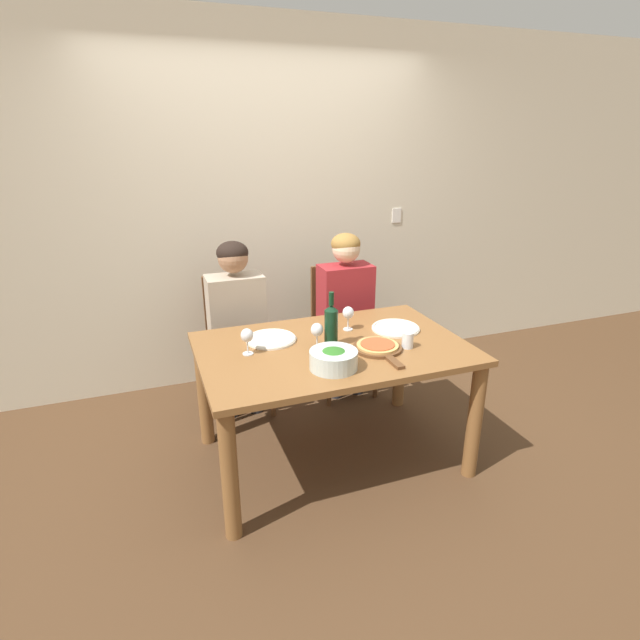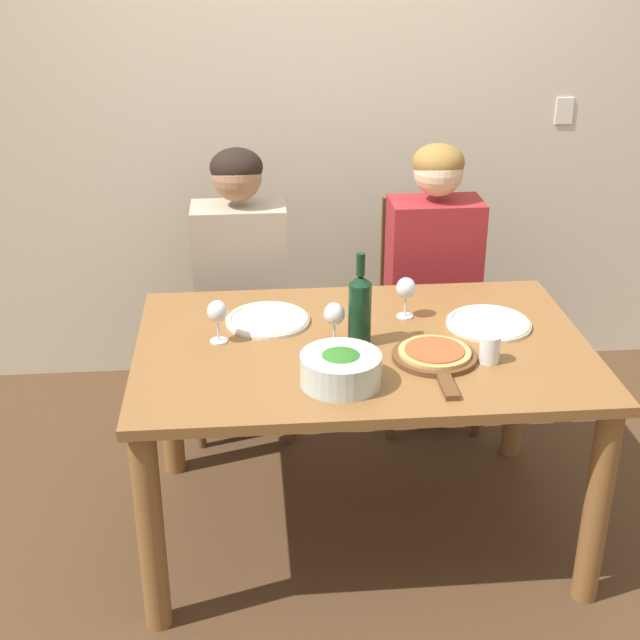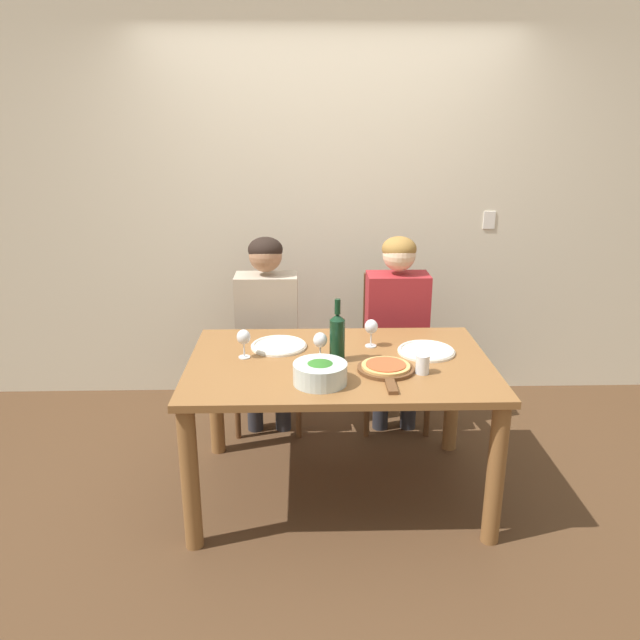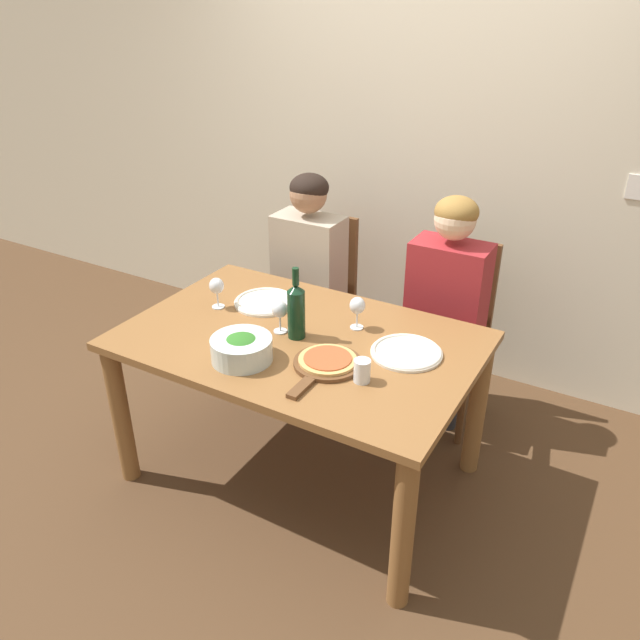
{
  "view_description": "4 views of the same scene",
  "coord_description": "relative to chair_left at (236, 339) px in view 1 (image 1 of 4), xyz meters",
  "views": [
    {
      "loc": [
        -0.98,
        -2.44,
        1.9
      ],
      "look_at": [
        -0.04,
        0.1,
        0.89
      ],
      "focal_mm": 28.0,
      "sensor_mm": 36.0,
      "label": 1
    },
    {
      "loc": [
        -0.38,
        -2.67,
        2.08
      ],
      "look_at": [
        -0.14,
        0.09,
        0.81
      ],
      "focal_mm": 50.0,
      "sensor_mm": 36.0,
      "label": 2
    },
    {
      "loc": [
        -0.17,
        -2.92,
        1.94
      ],
      "look_at": [
        -0.09,
        0.16,
        0.92
      ],
      "focal_mm": 35.0,
      "sensor_mm": 36.0,
      "label": 3
    },
    {
      "loc": [
        1.25,
        -1.99,
        2.1
      ],
      "look_at": [
        0.06,
        0.08,
        0.82
      ],
      "focal_mm": 35.0,
      "sensor_mm": 36.0,
      "label": 4
    }
  ],
  "objects": [
    {
      "name": "ground_plane",
      "position": [
        0.41,
        -0.86,
        -0.52
      ],
      "size": [
        40.0,
        40.0,
        0.0
      ],
      "primitive_type": "plane",
      "color": "#4C331E"
    },
    {
      "name": "back_wall",
      "position": [
        0.41,
        0.49,
        0.83
      ],
      "size": [
        10.0,
        0.06,
        2.7
      ],
      "color": "beige",
      "rests_on": "ground"
    },
    {
      "name": "dining_table",
      "position": [
        0.41,
        -0.86,
        0.11
      ],
      "size": [
        1.52,
        1.0,
        0.76
      ],
      "color": "brown",
      "rests_on": "ground"
    },
    {
      "name": "chair_left",
      "position": [
        0.0,
        0.0,
        0.0
      ],
      "size": [
        0.42,
        0.42,
        0.97
      ],
      "color": "brown",
      "rests_on": "ground"
    },
    {
      "name": "chair_right",
      "position": [
        0.81,
        0.0,
        0.0
      ],
      "size": [
        0.42,
        0.42,
        0.97
      ],
      "color": "brown",
      "rests_on": "ground"
    },
    {
      "name": "person_woman",
      "position": [
        -0.0,
        -0.11,
        0.23
      ],
      "size": [
        0.47,
        0.51,
        1.24
      ],
      "color": "#28282D",
      "rests_on": "ground"
    },
    {
      "name": "person_man",
      "position": [
        0.81,
        -0.11,
        0.23
      ],
      "size": [
        0.47,
        0.51,
        1.24
      ],
      "color": "#28282D",
      "rests_on": "ground"
    },
    {
      "name": "wine_bottle",
      "position": [
        0.4,
        -0.87,
        0.37
      ],
      "size": [
        0.08,
        0.08,
        0.32
      ],
      "color": "black",
      "rests_on": "dining_table"
    },
    {
      "name": "broccoli_bowl",
      "position": [
        0.3,
        -1.13,
        0.29
      ],
      "size": [
        0.25,
        0.25,
        0.11
      ],
      "color": "silver",
      "rests_on": "dining_table"
    },
    {
      "name": "dinner_plate_left",
      "position": [
        0.09,
        -0.66,
        0.25
      ],
      "size": [
        0.3,
        0.3,
        0.02
      ],
      "color": "silver",
      "rests_on": "dining_table"
    },
    {
      "name": "dinner_plate_right",
      "position": [
        0.87,
        -0.76,
        0.25
      ],
      "size": [
        0.3,
        0.3,
        0.02
      ],
      "color": "silver",
      "rests_on": "dining_table"
    },
    {
      "name": "pizza_on_board",
      "position": [
        0.62,
        -1.01,
        0.25
      ],
      "size": [
        0.28,
        0.42,
        0.04
      ],
      "color": "brown",
      "rests_on": "dining_table"
    },
    {
      "name": "wine_glass_left",
      "position": [
        -0.08,
        -0.81,
        0.34
      ],
      "size": [
        0.07,
        0.07,
        0.15
      ],
      "color": "silver",
      "rests_on": "dining_table"
    },
    {
      "name": "wine_glass_right",
      "position": [
        0.59,
        -0.66,
        0.34
      ],
      "size": [
        0.07,
        0.07,
        0.15
      ],
      "color": "silver",
      "rests_on": "dining_table"
    },
    {
      "name": "wine_glass_centre",
      "position": [
        0.31,
        -0.87,
        0.34
      ],
      "size": [
        0.07,
        0.07,
        0.15
      ],
      "color": "silver",
      "rests_on": "dining_table"
    },
    {
      "name": "water_tumbler",
      "position": [
        0.8,
        -1.03,
        0.28
      ],
      "size": [
        0.07,
        0.07,
        0.09
      ],
      "color": "silver",
      "rests_on": "dining_table"
    }
  ]
}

